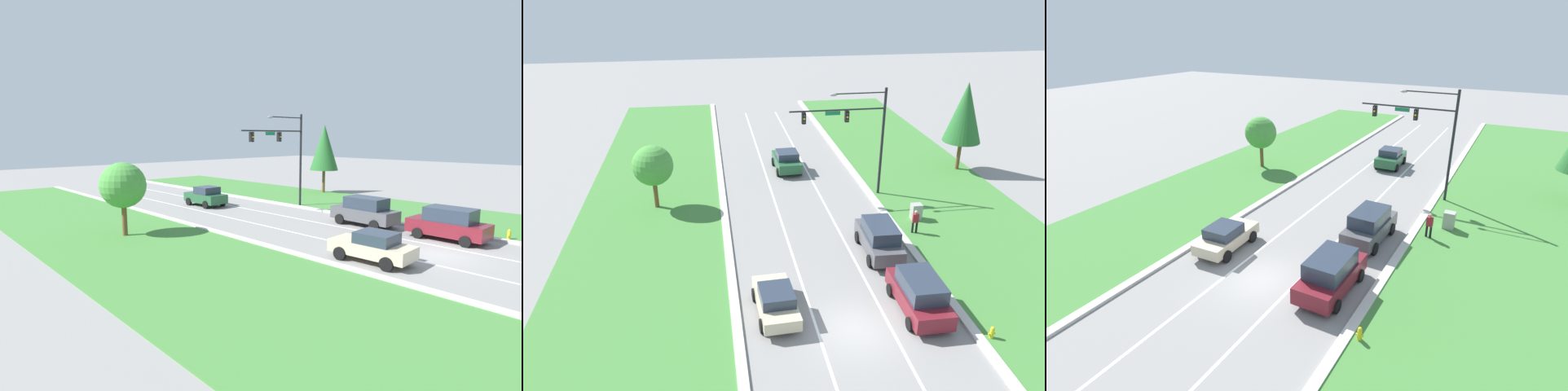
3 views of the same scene
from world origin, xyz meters
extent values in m
plane|color=gray|center=(0.00, 0.00, 0.00)|extent=(160.00, 160.00, 0.00)
cube|color=beige|center=(5.65, 0.00, 0.07)|extent=(0.50, 90.00, 0.15)
cube|color=beige|center=(-5.65, 0.00, 0.07)|extent=(0.50, 90.00, 0.15)
cube|color=#427F38|center=(10.90, 0.00, 0.04)|extent=(10.00, 90.00, 0.08)
cube|color=#427F38|center=(-10.90, 0.00, 0.04)|extent=(10.00, 90.00, 0.08)
cube|color=white|center=(-1.80, 0.00, 0.00)|extent=(0.14, 81.00, 0.01)
cube|color=white|center=(1.80, 0.00, 0.00)|extent=(0.14, 81.00, 0.01)
cylinder|color=black|center=(6.32, 15.36, 4.14)|extent=(0.20, 0.20, 8.28)
cylinder|color=black|center=(2.81, 15.36, 6.79)|extent=(7.01, 0.12, 0.12)
cube|color=#147042|center=(2.46, 15.36, 6.57)|extent=(1.10, 0.04, 0.28)
cylinder|color=black|center=(4.39, 15.36, 7.94)|extent=(3.86, 0.09, 0.09)
ellipsoid|color=gray|center=(2.46, 15.36, 7.89)|extent=(0.56, 0.28, 0.20)
cube|color=black|center=(3.51, 15.36, 6.29)|extent=(0.28, 0.32, 0.80)
sphere|color=#2D2D2D|center=(3.51, 15.19, 6.52)|extent=(0.16, 0.16, 0.16)
sphere|color=yellow|center=(3.51, 15.19, 6.29)|extent=(0.16, 0.16, 0.16)
sphere|color=#2D2D2D|center=(3.51, 15.19, 6.05)|extent=(0.16, 0.16, 0.16)
cube|color=black|center=(0.36, 15.36, 6.29)|extent=(0.28, 0.32, 0.80)
sphere|color=#2D2D2D|center=(0.36, 15.19, 6.52)|extent=(0.16, 0.16, 0.16)
sphere|color=yellow|center=(0.36, 15.19, 6.29)|extent=(0.16, 0.16, 0.16)
sphere|color=#2D2D2D|center=(0.36, 15.19, 6.05)|extent=(0.16, 0.16, 0.16)
cube|color=#4C4C51|center=(3.47, 6.78, 0.80)|extent=(2.08, 4.75, 0.87)
cube|color=#283342|center=(3.46, 6.66, 1.65)|extent=(1.81, 2.87, 0.82)
cylinder|color=black|center=(4.45, 8.19, 0.37)|extent=(0.27, 0.75, 0.74)
cylinder|color=black|center=(2.60, 8.26, 0.37)|extent=(0.27, 0.75, 0.74)
cylinder|color=black|center=(4.34, 5.29, 0.37)|extent=(0.27, 0.75, 0.74)
cylinder|color=black|center=(2.48, 5.37, 0.37)|extent=(0.27, 0.75, 0.74)
cube|color=#235633|center=(0.11, 21.44, 0.75)|extent=(2.04, 4.18, 0.80)
cube|color=#283342|center=(0.12, 21.19, 1.47)|extent=(1.79, 1.90, 0.64)
cylinder|color=black|center=(1.04, 22.74, 0.35)|extent=(0.26, 0.71, 0.70)
cylinder|color=black|center=(-0.87, 22.70, 0.35)|extent=(0.26, 0.71, 0.70)
cylinder|color=black|center=(1.09, 20.18, 0.35)|extent=(0.26, 0.71, 0.70)
cylinder|color=black|center=(-0.81, 20.13, 0.35)|extent=(0.26, 0.71, 0.70)
cube|color=beige|center=(-3.61, 1.84, 0.67)|extent=(2.02, 4.25, 0.65)
cube|color=#283342|center=(-3.60, 1.59, 1.28)|extent=(1.74, 1.95, 0.57)
cylinder|color=black|center=(-2.76, 3.17, 0.35)|extent=(0.27, 0.71, 0.70)
cylinder|color=black|center=(-4.56, 3.10, 0.35)|extent=(0.27, 0.71, 0.70)
cylinder|color=black|center=(-2.65, 0.58, 0.35)|extent=(0.27, 0.71, 0.70)
cylinder|color=black|center=(-4.46, 0.51, 0.35)|extent=(0.27, 0.71, 0.70)
cube|color=maroon|center=(3.64, 0.98, 0.76)|extent=(2.02, 4.64, 0.85)
cube|color=#283342|center=(3.63, 0.87, 1.61)|extent=(1.80, 2.79, 0.84)
cylinder|color=black|center=(4.62, 2.40, 0.34)|extent=(0.25, 0.67, 0.67)
cylinder|color=black|center=(2.69, 2.43, 0.34)|extent=(0.25, 0.67, 0.67)
cylinder|color=black|center=(4.59, -0.46, 0.34)|extent=(0.25, 0.67, 0.67)
cylinder|color=black|center=(2.66, -0.44, 0.34)|extent=(0.25, 0.67, 0.67)
cube|color=#9E9E99|center=(7.48, 10.66, 0.60)|extent=(0.70, 0.60, 1.21)
cylinder|color=black|center=(6.49, 8.81, 0.42)|extent=(0.14, 0.14, 0.84)
cylinder|color=black|center=(6.74, 8.77, 0.42)|extent=(0.14, 0.14, 0.84)
cube|color=maroon|center=(6.62, 8.79, 1.14)|extent=(0.41, 0.28, 0.60)
sphere|color=tan|center=(6.62, 8.79, 1.58)|extent=(0.22, 0.22, 0.22)
cylinder|color=gold|center=(6.22, -1.69, 0.28)|extent=(0.20, 0.20, 0.55)
sphere|color=gold|center=(6.22, -1.69, 0.61)|extent=(0.18, 0.18, 0.18)
cylinder|color=gold|center=(6.10, -1.69, 0.30)|extent=(0.10, 0.09, 0.09)
cylinder|color=gold|center=(6.34, -1.69, 0.30)|extent=(0.10, 0.09, 0.09)
cylinder|color=brown|center=(-10.45, 15.46, 1.11)|extent=(0.32, 0.32, 2.23)
sphere|color=#47933D|center=(-10.45, 15.46, 3.31)|extent=(2.89, 2.89, 2.89)
camera|label=1|loc=(-21.52, -8.89, 6.37)|focal=28.00mm
camera|label=2|loc=(-6.47, -19.10, 16.20)|focal=35.00mm
camera|label=3|loc=(10.72, -14.54, 12.21)|focal=28.00mm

